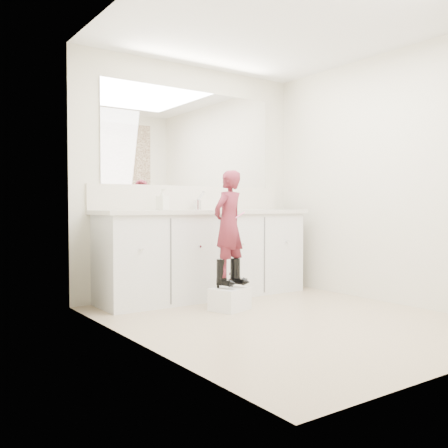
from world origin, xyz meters
TOP-DOWN VIEW (x-y plane):
  - floor at (0.00, 0.00)m, footprint 3.00×3.00m
  - ceiling at (0.00, 0.00)m, footprint 3.00×3.00m
  - wall_back at (0.00, 1.50)m, footprint 2.60×0.00m
  - wall_left at (-1.30, 0.00)m, footprint 0.00×3.00m
  - wall_right at (1.30, 0.00)m, footprint 0.00×3.00m
  - vanity_cabinet at (0.00, 1.23)m, footprint 2.20×0.55m
  - countertop at (0.00, 1.21)m, footprint 2.28×0.58m
  - backsplash at (0.00, 1.49)m, footprint 2.28×0.03m
  - mirror at (0.00, 1.49)m, footprint 2.00×0.02m
  - faucet at (0.00, 1.38)m, footprint 0.08×0.08m
  - cup at (0.25, 1.18)m, footprint 0.13×0.13m
  - soap_bottle at (-0.48, 1.25)m, footprint 0.12×0.12m
  - step_stool at (-0.16, 0.57)m, footprint 0.38×0.34m
  - boot_left at (-0.24, 0.59)m, footprint 0.14×0.19m
  - boot_right at (-0.09, 0.59)m, footprint 0.14×0.19m
  - toddler at (-0.16, 0.59)m, footprint 0.40×0.32m
  - toothbrush at (-0.09, 0.51)m, footprint 0.13×0.05m

SIDE VIEW (x-z plane):
  - floor at x=0.00m, z-range 0.00..0.00m
  - step_stool at x=-0.16m, z-range 0.00..0.20m
  - boot_left at x=-0.24m, z-range 0.20..0.46m
  - boot_right at x=-0.09m, z-range 0.20..0.46m
  - vanity_cabinet at x=0.00m, z-range 0.00..0.85m
  - toddler at x=-0.16m, z-range 0.30..1.25m
  - toothbrush at x=-0.09m, z-range 0.82..0.88m
  - countertop at x=0.00m, z-range 0.85..0.89m
  - cup at x=0.25m, z-range 0.89..0.98m
  - faucet at x=0.00m, z-range 0.89..0.99m
  - soap_bottle at x=-0.48m, z-range 0.89..1.10m
  - backsplash at x=0.00m, z-range 0.89..1.14m
  - wall_back at x=0.00m, z-range -0.10..2.50m
  - wall_left at x=-1.30m, z-range -0.30..2.70m
  - wall_right at x=1.30m, z-range -0.30..2.70m
  - mirror at x=0.00m, z-range 1.14..2.14m
  - ceiling at x=0.00m, z-range 2.40..2.40m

